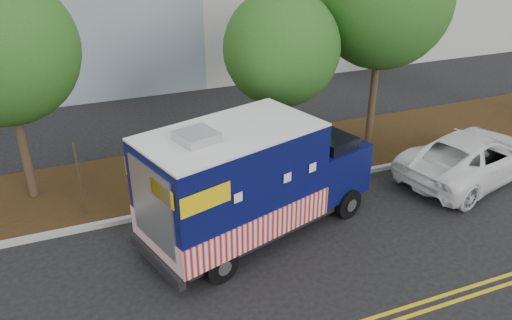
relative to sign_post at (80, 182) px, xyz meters
name	(u,v)px	position (x,y,z in m)	size (l,w,h in m)	color
ground	(260,221)	(4.62, -2.04, -1.20)	(120.00, 120.00, 0.00)	black
curb	(243,196)	(4.62, -0.64, -1.12)	(120.00, 0.18, 0.15)	#9E9E99
mulch_strip	(222,167)	(4.62, 1.46, -1.12)	(120.00, 4.00, 0.15)	black
tree_a	(1,50)	(-1.38, 1.70, 3.44)	(4.13, 4.13, 6.71)	#38281C
tree_b	(281,49)	(6.56, 0.98, 2.92)	(3.70, 3.70, 5.98)	#38281C
tree_c	(383,1)	(10.34, 1.20, 4.12)	(4.56, 4.56, 7.61)	#38281C
sign_post	(80,182)	(0.00, 0.00, 0.00)	(0.06, 0.06, 2.40)	#473828
food_truck	(250,184)	(4.14, -2.49, 0.37)	(6.97, 4.20, 3.47)	black
white_car	(472,156)	(12.12, -2.14, -0.43)	(2.57, 5.58, 1.55)	white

